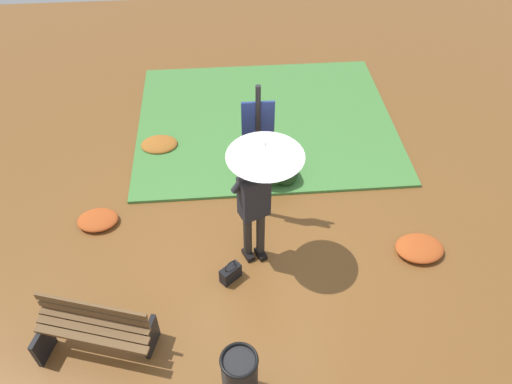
{
  "coord_description": "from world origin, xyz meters",
  "views": [
    {
      "loc": [
        -0.35,
        -4.42,
        5.68
      ],
      "look_at": [
        0.05,
        0.47,
        0.85
      ],
      "focal_mm": 34.68,
      "sensor_mm": 36.0,
      "label": 1
    }
  ],
  "objects_px": {
    "handbag": "(231,273)",
    "trash_bin": "(240,377)",
    "park_bench": "(94,330)",
    "person_with_umbrella": "(260,174)",
    "info_sign_post": "(258,139)"
  },
  "relations": [
    {
      "from": "info_sign_post",
      "to": "trash_bin",
      "type": "height_order",
      "value": "info_sign_post"
    },
    {
      "from": "handbag",
      "to": "trash_bin",
      "type": "height_order",
      "value": "trash_bin"
    },
    {
      "from": "trash_bin",
      "to": "handbag",
      "type": "bearing_deg",
      "value": 91.5
    },
    {
      "from": "person_with_umbrella",
      "to": "handbag",
      "type": "distance_m",
      "value": 1.55
    },
    {
      "from": "person_with_umbrella",
      "to": "handbag",
      "type": "relative_size",
      "value": 5.53
    },
    {
      "from": "handbag",
      "to": "trash_bin",
      "type": "relative_size",
      "value": 0.44
    },
    {
      "from": "handbag",
      "to": "park_bench",
      "type": "relative_size",
      "value": 0.26
    },
    {
      "from": "info_sign_post",
      "to": "person_with_umbrella",
      "type": "bearing_deg",
      "value": -92.86
    },
    {
      "from": "info_sign_post",
      "to": "park_bench",
      "type": "height_order",
      "value": "info_sign_post"
    },
    {
      "from": "person_with_umbrella",
      "to": "trash_bin",
      "type": "xyz_separation_m",
      "value": [
        -0.4,
        -2.04,
        -1.13
      ]
    },
    {
      "from": "handbag",
      "to": "park_bench",
      "type": "xyz_separation_m",
      "value": [
        -1.65,
        -0.89,
        0.28
      ]
    },
    {
      "from": "person_with_umbrella",
      "to": "info_sign_post",
      "type": "xyz_separation_m",
      "value": [
        0.04,
        0.83,
        -0.11
      ]
    },
    {
      "from": "park_bench",
      "to": "trash_bin",
      "type": "height_order",
      "value": "trash_bin"
    },
    {
      "from": "handbag",
      "to": "park_bench",
      "type": "bearing_deg",
      "value": -151.59
    },
    {
      "from": "park_bench",
      "to": "handbag",
      "type": "bearing_deg",
      "value": 28.41
    }
  ]
}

